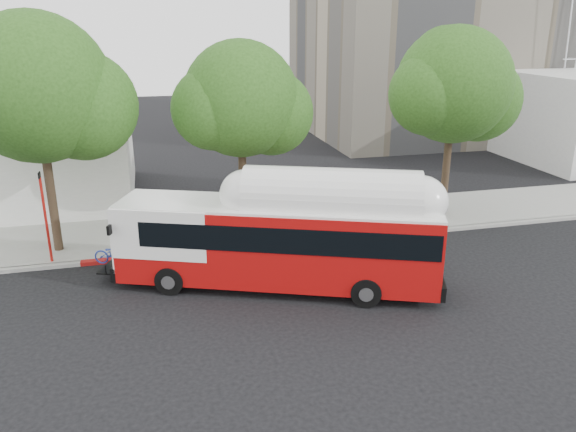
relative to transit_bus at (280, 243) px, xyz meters
name	(u,v)px	position (x,y,z in m)	size (l,w,h in m)	color
ground	(299,285)	(0.69, -0.11, -1.70)	(120.00, 120.00, 0.00)	black
sidewalk	(263,225)	(0.69, 6.39, -1.62)	(60.00, 5.00, 0.15)	gray
curb_strip	(275,245)	(0.69, 3.79, -1.62)	(60.00, 0.30, 0.15)	gray
red_curb_segment	(206,252)	(-2.31, 3.79, -1.62)	(10.00, 0.32, 0.16)	maroon
street_tree_left	(50,94)	(-7.84, 5.45, 4.91)	(6.67, 5.80, 9.74)	#2D2116
street_tree_mid	(250,103)	(0.10, 5.95, 4.21)	(5.75, 5.00, 8.62)	#2D2116
street_tree_right	(461,89)	(10.13, 5.75, 4.56)	(6.21, 5.40, 9.18)	#2D2116
transit_bus	(280,243)	(0.00, 0.00, 0.00)	(12.20, 6.52, 3.63)	#A60C0B
signal_pole	(46,219)	(-8.42, 4.13, 0.26)	(0.11, 0.36, 3.82)	red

